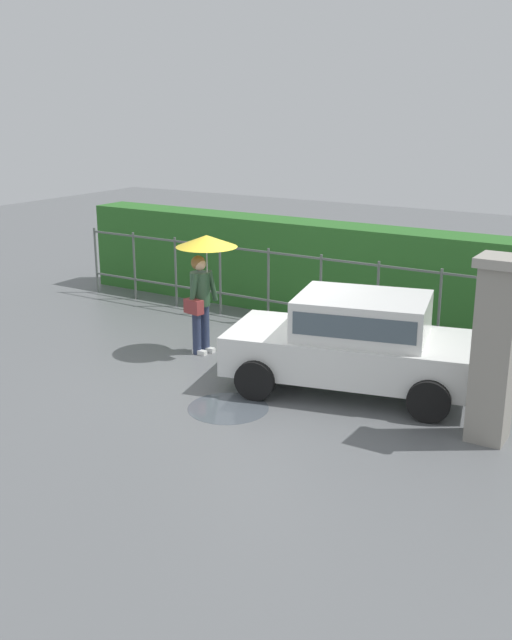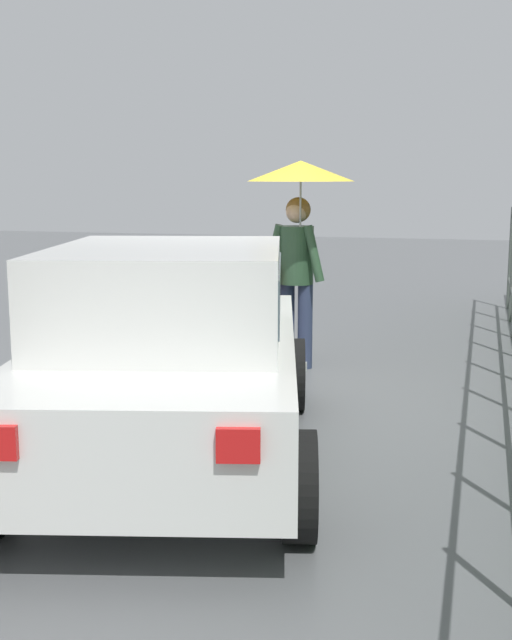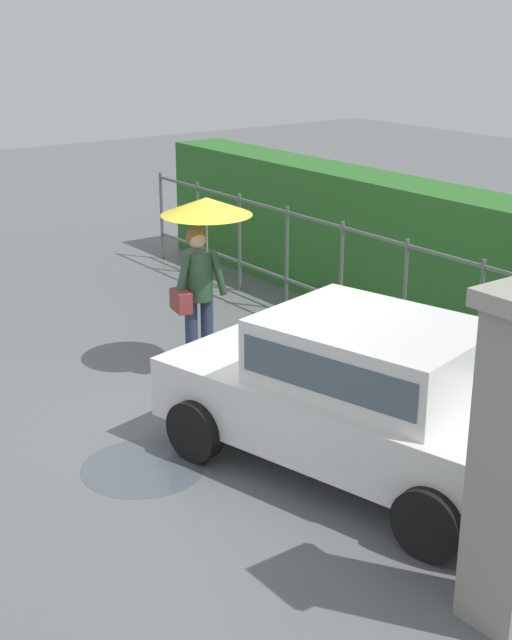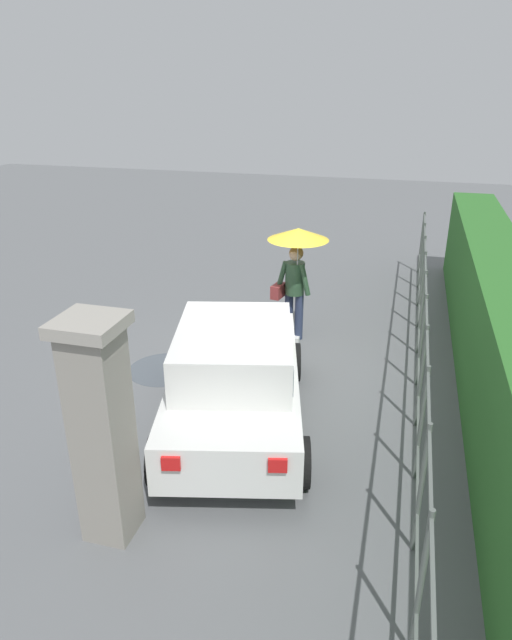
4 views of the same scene
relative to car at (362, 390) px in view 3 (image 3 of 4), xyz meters
name	(u,v)px [view 3 (image 3 of 4)]	position (x,y,z in m)	size (l,w,h in m)	color
ground_plane	(247,412)	(-1.64, -0.10, -0.80)	(40.00, 40.00, 0.00)	slate
car	(362,390)	(0.00, 0.00, 0.00)	(3.98, 2.54, 1.48)	white
pedestrian	(202,241)	(-2.93, 0.20, 0.76)	(1.05, 1.05, 2.08)	#2D3856
fence_section	(405,293)	(-1.80, 2.37, 0.02)	(11.55, 0.05, 1.50)	#59605B
hedge_row	(465,269)	(-1.80, 3.44, 0.15)	(12.50, 0.90, 1.90)	#2D6B28
puddle_near	(143,467)	(-1.23, -1.61, -0.80)	(1.17, 1.17, 0.00)	#4C545B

